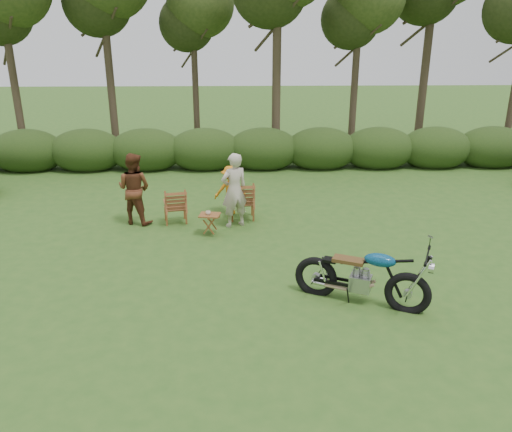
{
  "coord_description": "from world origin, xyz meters",
  "views": [
    {
      "loc": [
        -0.85,
        -7.88,
        4.27
      ],
      "look_at": [
        -0.51,
        1.51,
        0.9
      ],
      "focal_mm": 35.0,
      "sensor_mm": 36.0,
      "label": 1
    }
  ],
  "objects_px": {
    "side_table": "(210,224)",
    "adult_a": "(235,226)",
    "lawn_chair_left": "(176,222)",
    "motorcycle": "(359,301)",
    "child": "(231,213)",
    "adult_b": "(137,223)",
    "lawn_chair_right": "(242,218)",
    "cup": "(208,213)"
  },
  "relations": [
    {
      "from": "lawn_chair_left",
      "to": "side_table",
      "type": "height_order",
      "value": "side_table"
    },
    {
      "from": "side_table",
      "to": "cup",
      "type": "distance_m",
      "value": 0.29
    },
    {
      "from": "lawn_chair_right",
      "to": "adult_a",
      "type": "xyz_separation_m",
      "value": [
        -0.19,
        -0.51,
        0.0
      ]
    },
    {
      "from": "side_table",
      "to": "adult_b",
      "type": "relative_size",
      "value": 0.28
    },
    {
      "from": "cup",
      "to": "child",
      "type": "distance_m",
      "value": 1.64
    },
    {
      "from": "lawn_chair_left",
      "to": "adult_b",
      "type": "xyz_separation_m",
      "value": [
        -0.95,
        0.0,
        0.0
      ]
    },
    {
      "from": "lawn_chair_left",
      "to": "adult_a",
      "type": "height_order",
      "value": "adult_a"
    },
    {
      "from": "lawn_chair_right",
      "to": "cup",
      "type": "xyz_separation_m",
      "value": [
        -0.78,
        -1.06,
        0.53
      ]
    },
    {
      "from": "lawn_chair_left",
      "to": "side_table",
      "type": "distance_m",
      "value": 1.24
    },
    {
      "from": "motorcycle",
      "to": "child",
      "type": "height_order",
      "value": "same"
    },
    {
      "from": "cup",
      "to": "child",
      "type": "height_order",
      "value": "child"
    },
    {
      "from": "motorcycle",
      "to": "lawn_chair_right",
      "type": "distance_m",
      "value": 4.67
    },
    {
      "from": "child",
      "to": "lawn_chair_right",
      "type": "bearing_deg",
      "value": 118.23
    },
    {
      "from": "lawn_chair_left",
      "to": "adult_b",
      "type": "bearing_deg",
      "value": -12.22
    },
    {
      "from": "side_table",
      "to": "adult_b",
      "type": "bearing_deg",
      "value": 155.3
    },
    {
      "from": "adult_b",
      "to": "adult_a",
      "type": "bearing_deg",
      "value": -167.21
    },
    {
      "from": "adult_a",
      "to": "adult_b",
      "type": "relative_size",
      "value": 1.03
    },
    {
      "from": "adult_a",
      "to": "child",
      "type": "distance_m",
      "value": 0.93
    },
    {
      "from": "lawn_chair_right",
      "to": "adult_b",
      "type": "relative_size",
      "value": 0.56
    },
    {
      "from": "lawn_chair_right",
      "to": "adult_a",
      "type": "relative_size",
      "value": 0.54
    },
    {
      "from": "motorcycle",
      "to": "child",
      "type": "bearing_deg",
      "value": 140.71
    },
    {
      "from": "motorcycle",
      "to": "side_table",
      "type": "height_order",
      "value": "motorcycle"
    },
    {
      "from": "lawn_chair_right",
      "to": "child",
      "type": "height_order",
      "value": "child"
    },
    {
      "from": "motorcycle",
      "to": "cup",
      "type": "height_order",
      "value": "motorcycle"
    },
    {
      "from": "cup",
      "to": "adult_a",
      "type": "xyz_separation_m",
      "value": [
        0.59,
        0.55,
        -0.53
      ]
    },
    {
      "from": "lawn_chair_right",
      "to": "child",
      "type": "bearing_deg",
      "value": -56.74
    },
    {
      "from": "cup",
      "to": "lawn_chair_left",
      "type": "bearing_deg",
      "value": 134.91
    },
    {
      "from": "lawn_chair_right",
      "to": "lawn_chair_left",
      "type": "distance_m",
      "value": 1.64
    },
    {
      "from": "lawn_chair_right",
      "to": "adult_b",
      "type": "distance_m",
      "value": 2.59
    },
    {
      "from": "side_table",
      "to": "cup",
      "type": "relative_size",
      "value": 4.48
    },
    {
      "from": "cup",
      "to": "adult_a",
      "type": "distance_m",
      "value": 0.97
    },
    {
      "from": "lawn_chair_right",
      "to": "adult_b",
      "type": "bearing_deg",
      "value": 1.82
    },
    {
      "from": "lawn_chair_left",
      "to": "cup",
      "type": "bearing_deg",
      "value": 122.87
    },
    {
      "from": "lawn_chair_right",
      "to": "adult_a",
      "type": "distance_m",
      "value": 0.55
    },
    {
      "from": "lawn_chair_right",
      "to": "adult_a",
      "type": "height_order",
      "value": "adult_a"
    },
    {
      "from": "lawn_chair_left",
      "to": "cup",
      "type": "height_order",
      "value": "cup"
    },
    {
      "from": "side_table",
      "to": "child",
      "type": "height_order",
      "value": "child"
    },
    {
      "from": "lawn_chair_right",
      "to": "child",
      "type": "relative_size",
      "value": 0.77
    },
    {
      "from": "adult_a",
      "to": "cup",
      "type": "bearing_deg",
      "value": 17.48
    },
    {
      "from": "lawn_chair_left",
      "to": "adult_a",
      "type": "distance_m",
      "value": 1.47
    },
    {
      "from": "side_table",
      "to": "adult_b",
      "type": "xyz_separation_m",
      "value": [
        -1.83,
        0.84,
        -0.24
      ]
    },
    {
      "from": "side_table",
      "to": "adult_a",
      "type": "height_order",
      "value": "adult_a"
    }
  ]
}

